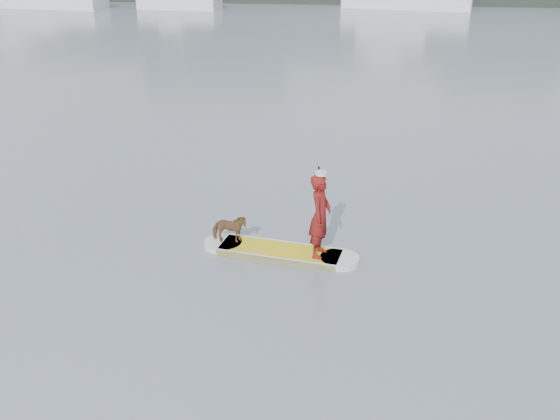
# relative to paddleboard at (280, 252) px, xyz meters

# --- Properties ---
(ground) EXTENTS (140.00, 140.00, 0.00)m
(ground) POSITION_rel_paddleboard_xyz_m (-3.34, -2.21, -0.06)
(ground) COLOR slate
(ground) RESTS_ON ground
(paddleboard) EXTENTS (3.27, 1.19, 0.12)m
(paddleboard) POSITION_rel_paddleboard_xyz_m (0.00, 0.00, 0.00)
(paddleboard) COLOR yellow
(paddleboard) RESTS_ON ground
(paddler) EXTENTS (0.53, 0.70, 1.72)m
(paddler) POSITION_rel_paddleboard_xyz_m (0.81, -0.13, 0.92)
(paddler) COLOR maroon
(paddler) RESTS_ON paddleboard
(white_cap) EXTENTS (0.22, 0.22, 0.07)m
(white_cap) POSITION_rel_paddleboard_xyz_m (0.81, -0.13, 1.81)
(white_cap) COLOR silver
(white_cap) RESTS_ON paddler
(dog) EXTENTS (0.76, 0.41, 0.62)m
(dog) POSITION_rel_paddleboard_xyz_m (-1.09, 0.17, 0.37)
(dog) COLOR brown
(dog) RESTS_ON paddleboard
(paddle) EXTENTS (0.10, 0.30, 2.00)m
(paddle) POSITION_rel_paddleboard_xyz_m (0.77, 0.18, 0.74)
(paddle) COLOR black
(paddle) RESTS_ON ground
(sailboat_c) EXTENTS (7.16, 3.11, 9.96)m
(sailboat_c) POSITION_rel_paddleboard_xyz_m (-14.25, 42.87, 0.68)
(sailboat_c) COLOR white
(sailboat_c) RESTS_ON ground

